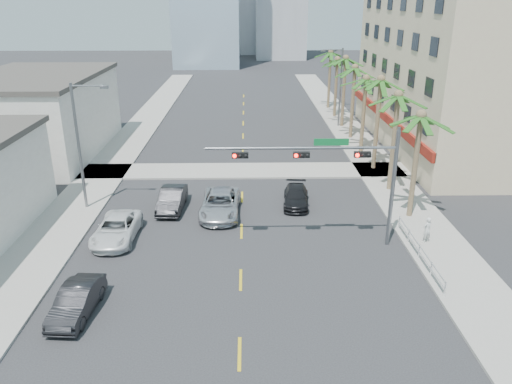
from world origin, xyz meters
TOP-DOWN VIEW (x-y plane):
  - ground at (0.00, 0.00)m, footprint 260.00×260.00m
  - sidewalk_right at (12.00, 20.00)m, footprint 4.00×120.00m
  - sidewalk_left at (-12.00, 20.00)m, footprint 4.00×120.00m
  - sidewalk_cross at (0.00, 22.00)m, footprint 80.00×4.00m
  - building_right at (21.99, 30.00)m, footprint 15.25×28.00m
  - building_left_far at (-19.50, 28.00)m, footprint 11.00×18.00m
  - traffic_signal_mast at (5.78, 7.95)m, footprint 11.12×0.54m
  - palm_tree_0 at (11.60, 12.00)m, footprint 4.80×4.80m
  - palm_tree_1 at (11.60, 17.20)m, footprint 4.80×4.80m
  - palm_tree_2 at (11.60, 22.40)m, footprint 4.80×4.80m
  - palm_tree_3 at (11.60, 27.60)m, footprint 4.80×4.80m
  - palm_tree_4 at (11.60, 32.80)m, footprint 4.80×4.80m
  - palm_tree_5 at (11.60, 38.00)m, footprint 4.80×4.80m
  - palm_tree_6 at (11.60, 43.20)m, footprint 4.80×4.80m
  - palm_tree_7 at (11.60, 48.40)m, footprint 4.80×4.80m
  - streetlight_left at (-11.00, 14.00)m, footprint 2.55×0.25m
  - streetlight_right at (11.00, 38.00)m, footprint 2.55×0.25m
  - guardrail at (10.30, 6.00)m, footprint 0.08×8.08m
  - car_parked_mid at (-7.80, 1.06)m, footprint 1.83×4.41m
  - car_parked_far at (-7.80, 9.00)m, footprint 2.49×5.25m
  - car_lane_left at (-5.00, 13.83)m, footprint 1.81×4.69m
  - car_lane_center at (-1.50, 12.77)m, footprint 2.81×5.77m
  - car_lane_right at (3.96, 14.40)m, footprint 2.18×4.53m
  - pedestrian at (11.39, 8.00)m, footprint 0.71×0.63m

SIDE VIEW (x-z plane):
  - ground at x=0.00m, z-range 0.00..0.00m
  - sidewalk_right at x=12.00m, z-range 0.00..0.15m
  - sidewalk_left at x=-12.00m, z-range 0.00..0.15m
  - sidewalk_cross at x=0.00m, z-range 0.00..0.15m
  - car_lane_right at x=3.96m, z-range 0.00..1.27m
  - guardrail at x=10.30m, z-range 0.17..1.17m
  - car_parked_mid at x=-7.80m, z-range 0.00..1.42m
  - car_parked_far at x=-7.80m, z-range 0.00..1.45m
  - car_lane_left at x=-5.00m, z-range 0.00..1.52m
  - car_lane_center at x=-1.50m, z-range 0.00..1.58m
  - pedestrian at x=11.39m, z-range 0.15..1.79m
  - building_left_far at x=-19.50m, z-range 0.00..7.20m
  - streetlight_left at x=-11.00m, z-range 0.56..9.56m
  - streetlight_right at x=11.00m, z-range 0.56..9.56m
  - traffic_signal_mast at x=5.78m, z-range 1.46..8.66m
  - palm_tree_0 at x=11.60m, z-range 3.18..10.98m
  - palm_tree_3 at x=11.60m, z-range 3.18..10.98m
  - palm_tree_6 at x=11.60m, z-range 3.18..10.98m
  - palm_tree_1 at x=11.60m, z-range 3.35..11.51m
  - palm_tree_4 at x=11.60m, z-range 3.35..11.51m
  - palm_tree_7 at x=11.60m, z-range 3.35..11.51m
  - building_right at x=21.99m, z-range 0.00..15.00m
  - palm_tree_2 at x=11.60m, z-range 3.52..12.04m
  - palm_tree_5 at x=11.60m, z-range 3.52..12.04m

